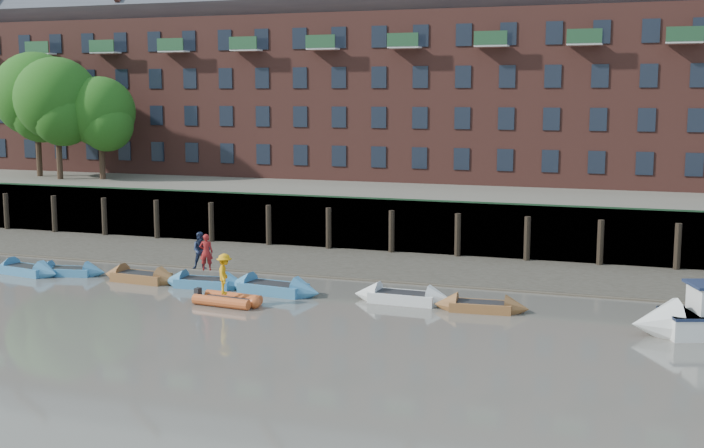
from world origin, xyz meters
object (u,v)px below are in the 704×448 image
at_px(rowboat_0, 27,270).
at_px(person_rib_crew, 224,274).
at_px(person_rower_a, 206,252).
at_px(rowboat_2, 141,277).
at_px(motor_launch, 704,319).
at_px(rowboat_1, 69,271).
at_px(rowboat_4, 273,288).
at_px(rowboat_6, 481,306).
at_px(rib_tender, 230,300).
at_px(person_rower_b, 201,251).
at_px(rowboat_3, 205,283).
at_px(rowboat_5, 403,297).

distance_m(rowboat_0, person_rib_crew, 13.44).
height_order(rowboat_0, person_rower_a, person_rower_a).
height_order(rowboat_2, motor_launch, motor_launch).
bearing_deg(person_rower_a, rowboat_1, -23.96).
distance_m(rowboat_4, rowboat_6, 10.05).
bearing_deg(rib_tender, rowboat_0, 174.97).
distance_m(rowboat_6, person_rower_a, 13.77).
bearing_deg(rowboat_1, person_rower_b, -11.40).
bearing_deg(rowboat_1, rowboat_4, -12.79).
relative_size(rowboat_3, rib_tender, 1.40).
height_order(rowboat_0, person_rib_crew, person_rib_crew).
relative_size(rowboat_6, motor_launch, 0.62).
distance_m(rowboat_3, rowboat_4, 3.75).
distance_m(person_rower_b, person_rib_crew, 4.31).
height_order(rowboat_1, rowboat_6, rowboat_6).
height_order(rowboat_1, person_rib_crew, person_rib_crew).
relative_size(rowboat_5, rowboat_6, 1.13).
bearing_deg(rowboat_3, person_rower_b, 142.52).
height_order(rowboat_4, person_rib_crew, person_rib_crew).
bearing_deg(rowboat_1, rowboat_6, -12.30).
distance_m(rowboat_2, rowboat_4, 7.45).
distance_m(rowboat_1, person_rower_b, 8.10).
bearing_deg(person_rib_crew, rib_tender, -94.37).
relative_size(rowboat_2, rowboat_4, 0.91).
height_order(rowboat_3, rowboat_6, rowboat_3).
height_order(rowboat_4, rib_tender, rowboat_4).
distance_m(rowboat_2, motor_launch, 26.57).
xyz_separation_m(rowboat_3, motor_launch, (22.82, -1.40, 0.46)).
distance_m(rowboat_1, person_rower_a, 8.47).
height_order(rowboat_4, rowboat_6, rowboat_4).
xyz_separation_m(rowboat_2, motor_launch, (26.52, -1.52, 0.45)).
relative_size(rowboat_6, rib_tender, 1.33).
relative_size(rowboat_1, rowboat_6, 0.98).
height_order(rib_tender, person_rower_b, person_rower_b).
height_order(rowboat_4, person_rower_a, person_rower_a).
distance_m(rowboat_3, rib_tender, 4.07).
xyz_separation_m(person_rower_b, person_rib_crew, (2.90, -3.17, -0.37)).
xyz_separation_m(rowboat_2, person_rib_crew, (6.33, -3.11, 1.20)).
distance_m(rowboat_3, person_rib_crew, 4.17).
bearing_deg(rowboat_1, rowboat_2, -12.76).
relative_size(rowboat_2, person_rower_b, 2.48).
bearing_deg(rowboat_3, rib_tender, -49.95).
height_order(rowboat_1, motor_launch, motor_launch).
xyz_separation_m(rowboat_6, person_rower_b, (-14.06, 0.55, 1.58)).
xyz_separation_m(rowboat_4, rib_tender, (-0.91, -2.76, -0.02)).
bearing_deg(person_rib_crew, person_rower_b, 19.51).
relative_size(rowboat_5, person_rower_b, 2.57).
bearing_deg(rowboat_5, person_rib_crew, -156.11).
height_order(rowboat_2, rib_tender, rowboat_2).
height_order(rowboat_0, person_rower_b, person_rower_b).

